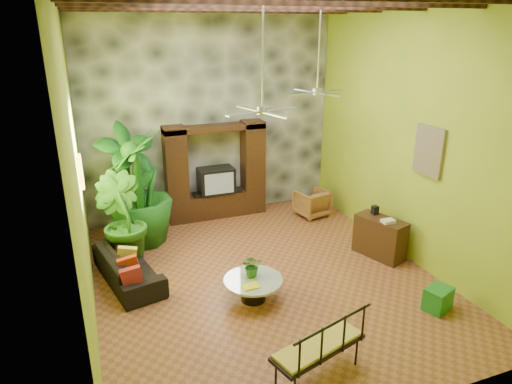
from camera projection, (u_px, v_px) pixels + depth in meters
name	position (u px, v px, depth m)	size (l,w,h in m)	color
ground	(264.00, 276.00, 8.56)	(7.00, 7.00, 0.00)	brown
back_wall	(210.00, 112.00, 10.77)	(6.00, 0.02, 5.00)	#88A225
left_wall	(75.00, 165.00, 6.70)	(0.02, 7.00, 5.00)	#88A225
right_wall	(410.00, 133.00, 8.70)	(0.02, 7.00, 5.00)	#88A225
stone_accent_wall	(210.00, 113.00, 10.72)	(5.98, 0.10, 4.98)	#33353A
ceiling_beams	(266.00, 1.00, 6.91)	(5.95, 5.36, 0.22)	#391D12
entertainment_center	(216.00, 178.00, 10.98)	(2.40, 0.55, 2.30)	black
ceiling_fan_front	(263.00, 97.00, 6.97)	(1.28, 1.28, 1.86)	#B7B8BD
ceiling_fan_back	(318.00, 81.00, 8.98)	(1.28, 1.28, 1.86)	#B7B8BD
wall_art_mask	(81.00, 172.00, 7.73)	(0.06, 0.32, 0.55)	yellow
wall_art_painting	(429.00, 151.00, 8.23)	(0.06, 0.70, 0.90)	navy
sofa	(128.00, 266.00, 8.35)	(1.98, 0.77, 0.58)	black
wicker_armchair	(312.00, 203.00, 11.21)	(0.70, 0.72, 0.66)	olive
tall_plant_a	(130.00, 182.00, 9.78)	(1.34, 0.91, 2.54)	#17581A
tall_plant_b	(121.00, 220.00, 8.73)	(1.01, 0.82, 1.84)	#245C18
tall_plant_c	(139.00, 189.00, 9.51)	(1.37, 1.37, 2.44)	#1A5616
coffee_table	(253.00, 286.00, 7.76)	(1.01, 1.01, 0.40)	black
centerpiece_plant	(252.00, 266.00, 7.74)	(0.35, 0.31, 0.39)	#245D18
yellow_tray	(251.00, 286.00, 7.47)	(0.27, 0.19, 0.03)	gold
iron_bench	(321.00, 345.00, 5.90)	(1.42, 0.86, 0.57)	black
side_console	(380.00, 237.00, 9.21)	(0.46, 1.02, 0.82)	black
green_bin	(438.00, 299.00, 7.52)	(0.45, 0.33, 0.39)	#1B6720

